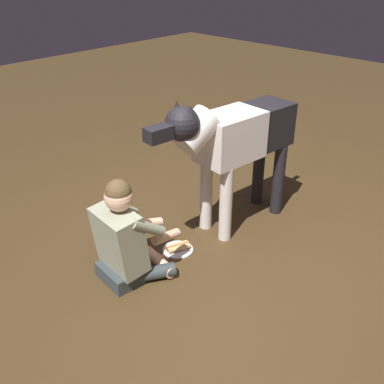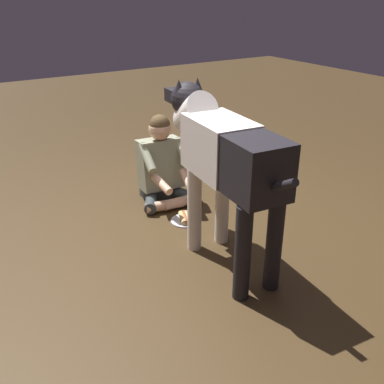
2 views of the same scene
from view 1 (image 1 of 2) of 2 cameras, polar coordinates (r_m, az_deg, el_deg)
name	(u,v)px [view 1 (image 1 of 2)]	position (r m, az deg, el deg)	size (l,w,h in m)	color
ground_plane	(216,247)	(3.86, 3.01, -7.03)	(15.34, 15.34, 0.00)	#412F19
person_sitting_on_floor	(126,238)	(3.40, -8.41, -5.84)	(0.65, 0.58, 0.84)	#343C3F
large_dog	(235,140)	(3.79, 5.46, 6.59)	(1.67, 0.43, 1.27)	silver
hot_dog_on_plate	(178,248)	(3.81, -1.80, -7.09)	(0.26, 0.26, 0.06)	silver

